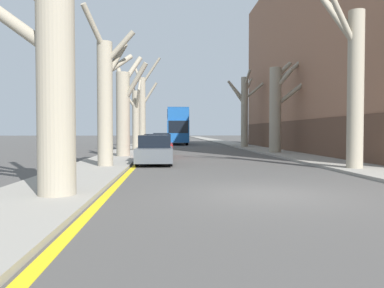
% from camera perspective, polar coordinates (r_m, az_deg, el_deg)
% --- Properties ---
extents(ground_plane, '(300.00, 300.00, 0.00)m').
position_cam_1_polar(ground_plane, '(10.08, 11.24, -7.54)').
color(ground_plane, '#4C4947').
extents(sidewalk_left, '(2.81, 120.00, 0.12)m').
position_cam_1_polar(sidewalk_left, '(59.71, -6.69, 0.36)').
color(sidewalk_left, gray).
rests_on(sidewalk_left, ground).
extents(sidewalk_right, '(2.81, 120.00, 0.12)m').
position_cam_1_polar(sidewalk_right, '(60.20, 4.28, 0.38)').
color(sidewalk_right, gray).
rests_on(sidewalk_right, ground).
extents(building_facade_right, '(10.08, 30.72, 15.75)m').
position_cam_1_polar(building_facade_right, '(33.50, 23.02, 12.44)').
color(building_facade_right, '#93664C').
rests_on(building_facade_right, ground).
extents(kerb_line_stripe, '(0.24, 120.00, 0.01)m').
position_cam_1_polar(kerb_line_stripe, '(59.65, -5.17, 0.31)').
color(kerb_line_stripe, yellow).
rests_on(kerb_line_stripe, ground).
extents(street_tree_left_0, '(2.89, 2.43, 8.39)m').
position_cam_1_polar(street_tree_left_0, '(9.87, -21.07, 13.57)').
color(street_tree_left_0, gray).
rests_on(street_tree_left_0, ground).
extents(street_tree_left_1, '(2.22, 2.82, 6.96)m').
position_cam_1_polar(street_tree_left_1, '(17.21, -12.98, 6.95)').
color(street_tree_left_1, gray).
rests_on(street_tree_left_1, ground).
extents(street_tree_left_2, '(2.35, 3.06, 6.51)m').
position_cam_1_polar(street_tree_left_2, '(23.96, -10.33, 5.18)').
color(street_tree_left_2, gray).
rests_on(street_tree_left_2, ground).
extents(street_tree_left_3, '(1.91, 3.90, 6.28)m').
position_cam_1_polar(street_tree_left_3, '(31.49, -8.56, 4.07)').
color(street_tree_left_3, gray).
rests_on(street_tree_left_3, ground).
extents(street_tree_left_4, '(3.28, 2.29, 9.27)m').
position_cam_1_polar(street_tree_left_4, '(39.28, -7.56, 5.44)').
color(street_tree_left_4, gray).
rests_on(street_tree_left_4, ground).
extents(street_tree_right_0, '(2.36, 1.69, 8.26)m').
position_cam_1_polar(street_tree_right_0, '(17.18, 23.34, 8.84)').
color(street_tree_right_0, gray).
rests_on(street_tree_right_0, ground).
extents(street_tree_right_1, '(3.22, 1.93, 7.54)m').
position_cam_1_polar(street_tree_right_1, '(28.45, 12.89, 5.73)').
color(street_tree_right_1, gray).
rests_on(street_tree_right_1, ground).
extents(street_tree_right_2, '(3.61, 4.20, 7.86)m').
position_cam_1_polar(street_tree_right_2, '(38.74, 8.00, 5.46)').
color(street_tree_right_2, gray).
rests_on(street_tree_right_2, ground).
extents(double_decker_bus, '(2.61, 10.33, 4.55)m').
position_cam_1_polar(double_decker_bus, '(48.79, -2.25, 2.98)').
color(double_decker_bus, '#19519E').
rests_on(double_decker_bus, ground).
extents(parked_car_0, '(1.77, 4.01, 1.47)m').
position_cam_1_polar(parked_car_0, '(19.01, -5.68, -1.00)').
color(parked_car_0, '#4C5156').
rests_on(parked_car_0, ground).
extents(parked_car_1, '(1.89, 4.53, 1.49)m').
position_cam_1_polar(parked_car_1, '(24.51, -5.22, -0.32)').
color(parked_car_1, maroon).
rests_on(parked_car_1, ground).
extents(parked_car_2, '(1.75, 4.59, 1.39)m').
position_cam_1_polar(parked_car_2, '(30.44, -4.91, 0.04)').
color(parked_car_2, '#9EA3AD').
rests_on(parked_car_2, ground).
extents(parked_car_3, '(1.74, 4.08, 1.52)m').
position_cam_1_polar(parked_car_3, '(36.86, -4.69, 0.43)').
color(parked_car_3, silver).
rests_on(parked_car_3, ground).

